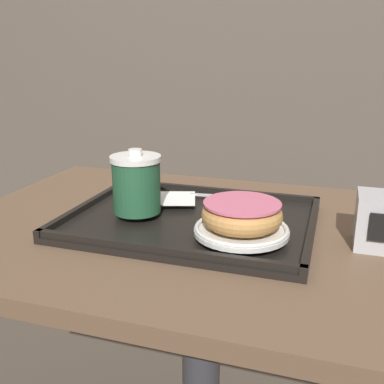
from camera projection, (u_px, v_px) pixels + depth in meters
name	position (u px, v px, depth m)	size (l,w,h in m)	color
wall_behind	(285.00, 18.00, 1.72)	(8.00, 0.05, 2.40)	brown
cafe_table	(202.00, 302.00, 0.91)	(0.98, 0.67, 0.76)	brown
serving_tray	(192.00, 220.00, 0.86)	(0.46, 0.35, 0.02)	black
napkin_paper	(169.00, 198.00, 0.94)	(0.13, 0.12, 0.00)	white
coffee_cup_front	(136.00, 183.00, 0.85)	(0.10, 0.10, 0.12)	#235638
plate_with_chocolate_donut	(241.00, 230.00, 0.75)	(0.16, 0.16, 0.01)	white
donut_chocolate_glazed	(242.00, 214.00, 0.75)	(0.14, 0.14, 0.04)	tan
spoon	(243.00, 196.00, 0.94)	(0.15, 0.03, 0.01)	silver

